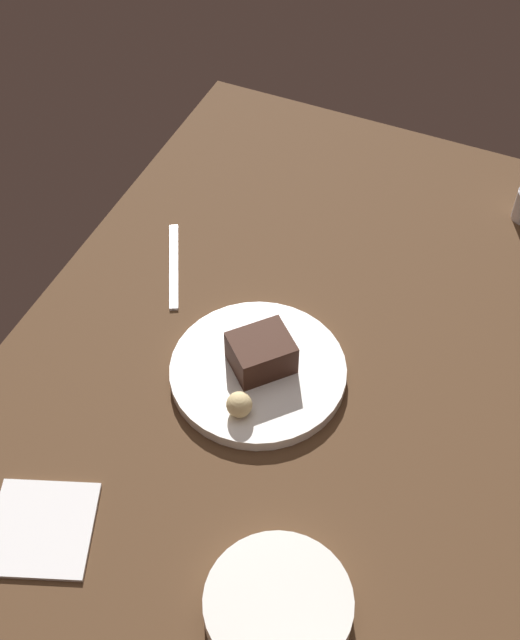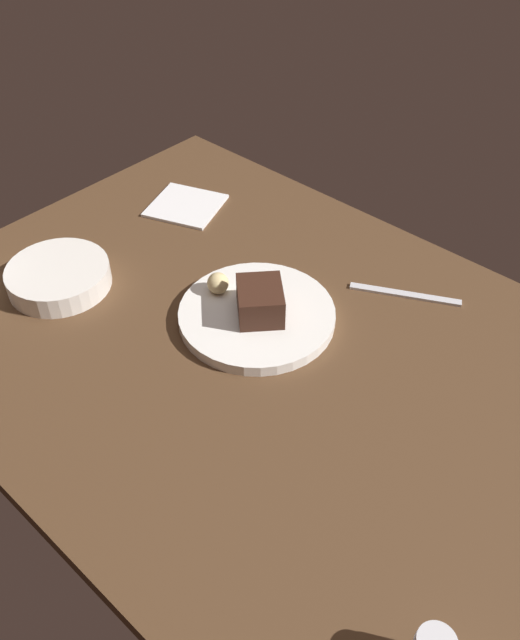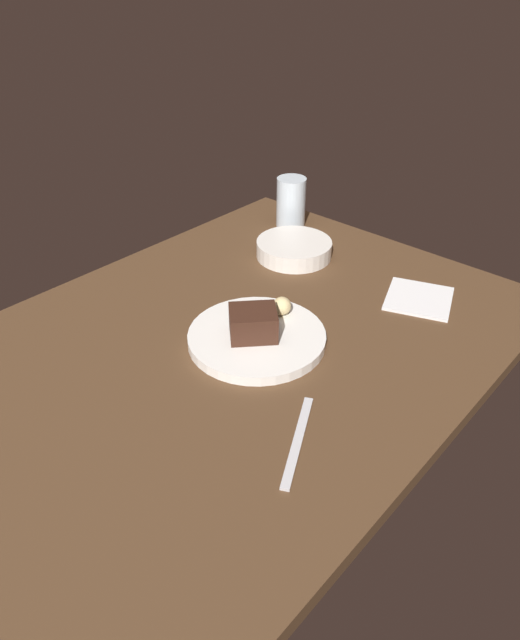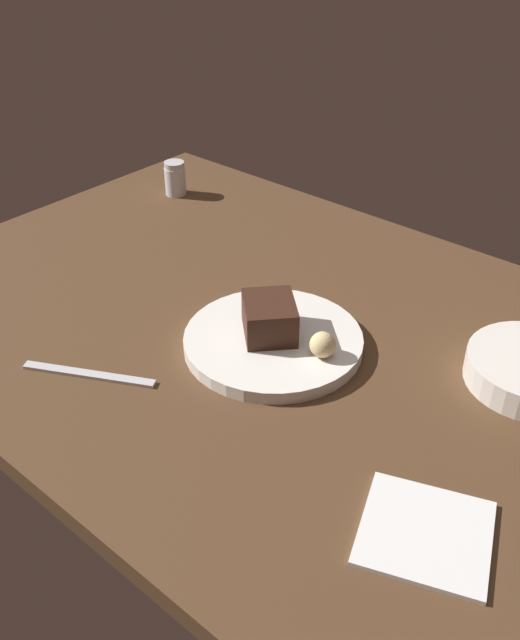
# 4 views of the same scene
# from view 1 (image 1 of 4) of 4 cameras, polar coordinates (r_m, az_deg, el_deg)

# --- Properties ---
(dining_table) EXTENTS (1.20, 0.84, 0.03)m
(dining_table) POSITION_cam_1_polar(r_m,az_deg,el_deg) (1.29, 2.45, -2.98)
(dining_table) COLOR #4C331E
(dining_table) RESTS_ON ground
(dessert_plate) EXTENTS (0.26, 0.26, 0.02)m
(dessert_plate) POSITION_cam_1_polar(r_m,az_deg,el_deg) (1.24, -0.13, -3.49)
(dessert_plate) COLOR white
(dessert_plate) RESTS_ON dining_table
(chocolate_cake_slice) EXTENTS (0.11, 0.11, 0.05)m
(chocolate_cake_slice) POSITION_cam_1_polar(r_m,az_deg,el_deg) (1.22, 0.08, -2.20)
(chocolate_cake_slice) COLOR #381E14
(chocolate_cake_slice) RESTS_ON dessert_plate
(bread_roll) EXTENTS (0.04, 0.04, 0.04)m
(bread_roll) POSITION_cam_1_polar(r_m,az_deg,el_deg) (1.18, -1.40, -5.67)
(bread_roll) COLOR #DBC184
(bread_roll) RESTS_ON dessert_plate
(side_bowl) EXTENTS (0.18, 0.18, 0.04)m
(side_bowl) POSITION_cam_1_polar(r_m,az_deg,el_deg) (1.06, 1.22, -18.62)
(side_bowl) COLOR white
(side_bowl) RESTS_ON dining_table
(butter_knife) EXTENTS (0.17, 0.10, 0.01)m
(butter_knife) POSITION_cam_1_polar(r_m,az_deg,el_deg) (1.40, -5.78, 3.62)
(butter_knife) COLOR silver
(butter_knife) RESTS_ON dining_table
(folded_napkin) EXTENTS (0.17, 0.17, 0.01)m
(folded_napkin) POSITION_cam_1_polar(r_m,az_deg,el_deg) (1.15, -14.37, -13.34)
(folded_napkin) COLOR white
(folded_napkin) RESTS_ON dining_table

